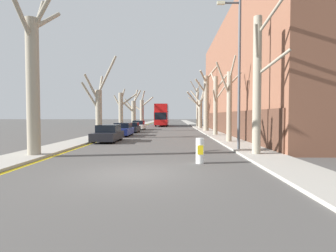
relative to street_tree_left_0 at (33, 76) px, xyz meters
The scene contains 23 objects.
ground_plane 8.02m from the street_tree_left_0, 34.53° to the right, with size 300.00×300.00×0.00m, color #4C4947.
sidewalk_left 46.28m from the street_tree_left_0, 90.48° to the left, with size 2.23×120.00×0.12m, color #A39E93.
sidewalk_right 47.74m from the street_tree_left_0, 75.72° to the left, with size 2.23×120.00×0.12m, color #A39E93.
building_facade_right 24.78m from the street_tree_left_0, 43.69° to the left, with size 10.08×34.11×13.08m.
kerb_line_stripe 46.29m from the street_tree_left_0, 88.87° to the left, with size 0.24×120.00×0.01m, color yellow.
street_tree_left_0 is the anchor object (origin of this frame).
street_tree_left_1 11.28m from the street_tree_left_0, 89.62° to the left, with size 3.39×3.28×7.56m.
street_tree_left_2 22.82m from the street_tree_left_0, 90.33° to the left, with size 3.32×1.33×5.89m.
street_tree_left_3 33.77m from the street_tree_left_0, 90.24° to the left, with size 3.20×3.10×6.93m.
street_tree_left_4 44.98m from the street_tree_left_0, 89.91° to the left, with size 4.67×2.53×7.64m.
street_tree_right_0 11.49m from the street_tree_left_0, ahead, with size 2.03×2.69×8.65m.
street_tree_right_1 13.47m from the street_tree_left_0, 31.92° to the left, with size 2.46×2.17×6.56m.
street_tree_right_2 18.63m from the street_tree_left_0, 51.33° to the left, with size 2.83×4.44×7.83m.
street_tree_right_3 24.59m from the street_tree_left_0, 62.32° to the left, with size 3.14×1.63×8.73m.
street_tree_right_4 31.27m from the street_tree_left_0, 68.83° to the left, with size 3.16×3.17×6.37m.
street_tree_right_5 37.37m from the street_tree_left_0, 72.16° to the left, with size 2.24×3.66×8.49m.
double_decker_bus 41.07m from the street_tree_left_0, 83.45° to the left, with size 2.50×11.12×4.36m.
parked_car_0 8.75m from the street_tree_left_0, 77.00° to the left, with size 1.81×4.16×1.36m.
parked_car_1 14.46m from the street_tree_left_0, 82.61° to the left, with size 1.73×4.18×1.37m.
parked_car_2 19.91m from the street_tree_left_0, 84.72° to the left, with size 1.85×3.98×1.26m.
parked_car_3 26.34m from the street_tree_left_0, 86.04° to the left, with size 1.77×4.48×1.37m.
lamp_post 11.12m from the street_tree_left_0, 11.88° to the left, with size 1.40×0.20×8.78m.
traffic_bollard 9.18m from the street_tree_left_0, 11.88° to the right, with size 0.36×0.37×1.12m.
Camera 1 is at (1.45, -9.29, 2.09)m, focal length 28.00 mm.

